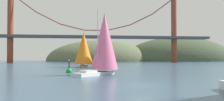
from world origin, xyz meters
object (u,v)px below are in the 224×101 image
at_px(sailboat_orange_sail, 84,49).
at_px(channel_buoy, 69,71).
at_px(sailboat_pink_spinnaker, 104,43).
at_px(sailboat_white_mainsail, 103,50).

bearing_deg(sailboat_orange_sail, channel_buoy, -96.99).
bearing_deg(sailboat_pink_spinnaker, sailboat_white_mainsail, 85.41).
distance_m(sailboat_pink_spinnaker, channel_buoy, 9.66).
distance_m(sailboat_orange_sail, sailboat_white_mainsail, 5.75).
relative_size(sailboat_pink_spinnaker, sailboat_white_mainsail, 1.18).
xyz_separation_m(sailboat_pink_spinnaker, sailboat_orange_sail, (-3.21, 28.65, -0.18)).
distance_m(sailboat_orange_sail, channel_buoy, 23.61).
relative_size(sailboat_white_mainsail, channel_buoy, 3.46).
xyz_separation_m(sailboat_orange_sail, sailboat_white_mainsail, (5.35, -2.07, -0.43)).
bearing_deg(sailboat_white_mainsail, sailboat_orange_sail, 158.86).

